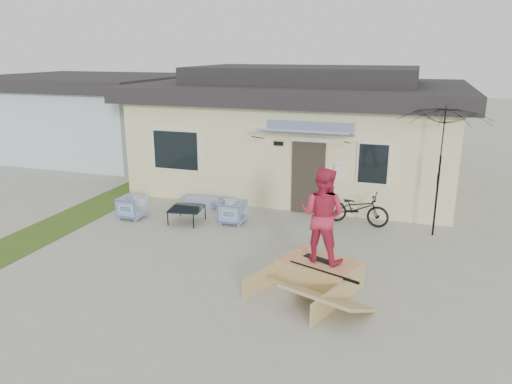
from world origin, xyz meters
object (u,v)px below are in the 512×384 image
(skate_ramp, at_px, (319,273))
(skater, at_px, (323,213))
(skateboard, at_px, (321,259))
(armchair_left, at_px, (133,206))
(armchair_right, at_px, (232,211))
(loveseat, at_px, (204,198))
(bicycle, at_px, (357,205))
(coffee_table, at_px, (187,215))
(patio_umbrella, at_px, (439,169))

(skate_ramp, distance_m, skater, 1.26)
(skateboard, bearing_deg, skater, 115.26)
(armchair_left, bearing_deg, skater, -110.12)
(skateboard, bearing_deg, armchair_right, 161.86)
(loveseat, relative_size, bicycle, 0.76)
(loveseat, relative_size, coffee_table, 1.55)
(bicycle, relative_size, skater, 0.91)
(coffee_table, height_order, skateboard, skateboard)
(loveseat, distance_m, armchair_left, 2.21)
(armchair_left, distance_m, coffee_table, 1.63)
(loveseat, relative_size, skateboard, 1.72)
(patio_umbrella, relative_size, skater, 1.22)
(bicycle, relative_size, patio_umbrella, 0.75)
(armchair_left, xyz_separation_m, armchair_right, (2.82, 0.50, -0.01))
(bicycle, relative_size, skateboard, 2.26)
(armchair_right, bearing_deg, armchair_left, -81.27)
(bicycle, relative_size, skate_ramp, 0.87)
(armchair_left, bearing_deg, coffee_table, -83.23)
(skateboard, xyz_separation_m, skater, (0.00, 0.00, 0.98))
(armchair_left, relative_size, skater, 0.36)
(armchair_right, height_order, skate_ramp, armchair_right)
(loveseat, bearing_deg, skateboard, 130.93)
(bicycle, height_order, skater, skater)
(loveseat, height_order, armchair_left, armchair_left)
(skate_ramp, bearing_deg, patio_umbrella, 78.42)
(loveseat, distance_m, bicycle, 4.61)
(skateboard, bearing_deg, loveseat, 162.81)
(coffee_table, xyz_separation_m, bicycle, (4.47, 1.34, 0.35))
(loveseat, bearing_deg, armchair_left, 41.21)
(armchair_right, height_order, coffee_table, armchair_right)
(armchair_right, height_order, skateboard, armchair_right)
(armchair_right, bearing_deg, skate_ramp, 44.58)
(skater, bearing_deg, bicycle, -81.14)
(armchair_right, relative_size, coffee_table, 0.80)
(armchair_left, distance_m, skate_ramp, 6.29)
(armchair_left, relative_size, patio_umbrella, 0.30)
(patio_umbrella, bearing_deg, armchair_right, -171.82)
(loveseat, xyz_separation_m, patio_umbrella, (6.58, -0.38, 1.49))
(armchair_left, bearing_deg, patio_umbrella, -79.36)
(bicycle, bearing_deg, armchair_left, 111.05)
(coffee_table, height_order, skate_ramp, skate_ramp)
(patio_umbrella, bearing_deg, loveseat, 176.71)
(armchair_right, xyz_separation_m, skateboard, (3.01, -2.85, 0.18))
(bicycle, xyz_separation_m, patio_umbrella, (1.98, -0.22, 1.19))
(armchair_right, relative_size, skateboard, 0.89)
(skateboard, bearing_deg, armchair_left, -176.64)
(armchair_right, xyz_separation_m, bicycle, (3.26, 0.97, 0.22))
(bicycle, bearing_deg, armchair_right, 114.03)
(armchair_left, distance_m, skateboard, 6.29)
(skate_ramp, distance_m, skateboard, 0.28)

